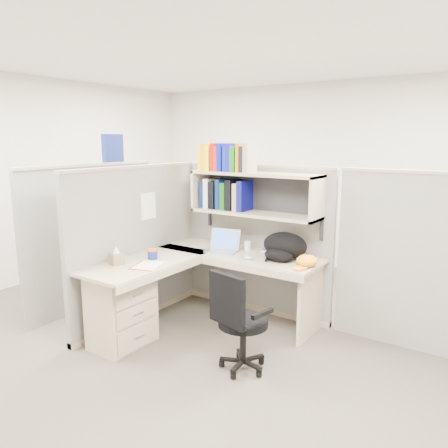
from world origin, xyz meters
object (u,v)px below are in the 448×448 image
Objects in this scene: desk at (154,295)px; task_chair at (240,336)px; laptop at (222,241)px; backpack at (282,246)px; snack_canister at (153,254)px.

desk is 2.01× the size of task_chair.
task_chair is at bearing -61.04° from laptop.
backpack reaches higher than laptop.
snack_canister is (-0.17, 0.17, 0.34)m from desk.
laptop is at bearing 73.58° from desk.
task_chair reaches higher than snack_canister.
task_chair is (0.09, -0.91, -0.56)m from backpack.
task_chair is at bearing -10.64° from snack_canister.
laptop is at bearing -178.68° from backpack.
task_chair is at bearing -2.67° from desk.
laptop is 1.25m from task_chair.
desk is 17.15× the size of snack_canister.
laptop reaches higher than snack_canister.
snack_canister is (-1.07, -0.69, -0.08)m from backpack.
snack_canister is 0.12× the size of task_chair.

